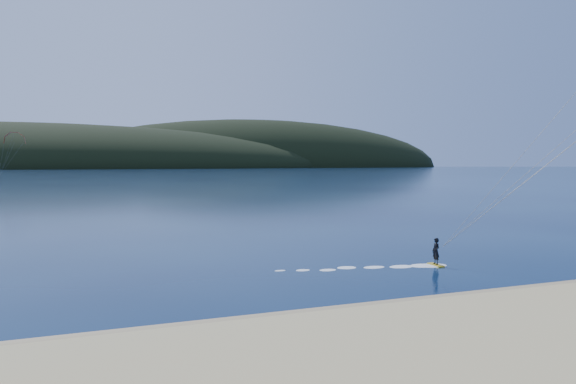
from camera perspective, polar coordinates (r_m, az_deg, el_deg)
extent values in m
plane|color=#061232|center=(18.55, -0.35, -17.44)|extent=(1800.00, 1800.00, 0.00)
cube|color=#948156|center=(22.57, -4.67, -13.56)|extent=(220.00, 2.50, 0.10)
ellipsoid|color=black|center=(737.49, -25.33, 2.21)|extent=(840.00, 280.00, 110.00)
ellipsoid|color=black|center=(820.63, -2.98, 2.54)|extent=(600.00, 240.00, 140.00)
cube|color=gold|center=(36.44, 14.98, -7.26)|extent=(0.51, 1.39, 0.08)
imported|color=black|center=(36.30, 15.00, -5.91)|extent=(0.44, 0.64, 1.68)
cylinder|color=gray|center=(35.96, 23.97, 1.62)|extent=(0.02, 0.02, 13.74)
cylinder|color=gray|center=(224.98, -26.99, 2.99)|extent=(0.02, 0.02, 15.34)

